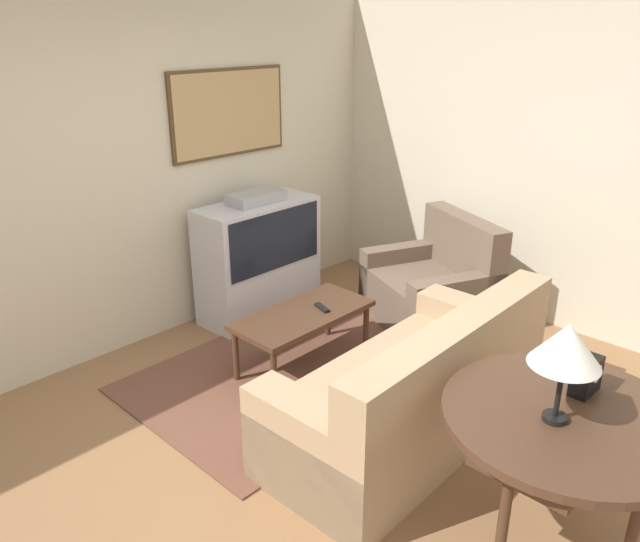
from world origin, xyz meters
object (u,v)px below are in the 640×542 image
at_px(coffee_table, 303,318).
at_px(console_table, 566,427).
at_px(couch, 414,393).
at_px(table_lamp, 567,346).
at_px(mantel_clock, 586,376).
at_px(armchair, 433,289).
at_px(tv, 259,258).

relative_size(coffee_table, console_table, 0.94).
relative_size(couch, table_lamp, 4.05).
relative_size(table_lamp, mantel_clock, 2.65).
bearing_deg(table_lamp, couch, 71.04).
xyz_separation_m(couch, mantel_clock, (-0.02, -0.97, 0.54)).
bearing_deg(mantel_clock, table_lamp, 179.86).
bearing_deg(mantel_clock, couch, 88.93).
relative_size(couch, mantel_clock, 10.74).
bearing_deg(armchair, mantel_clock, -15.01).
height_order(tv, console_table, tv).
relative_size(armchair, mantel_clock, 6.82).
bearing_deg(console_table, coffee_table, 79.36).
bearing_deg(table_lamp, console_table, -17.53).
xyz_separation_m(tv, armchair, (0.91, -1.18, -0.22)).
distance_m(couch, table_lamp, 1.32).
bearing_deg(console_table, couch, 75.95).
xyz_separation_m(couch, armchair, (1.44, 0.84, -0.02)).
bearing_deg(tv, couch, -104.60).
xyz_separation_m(console_table, table_lamp, (-0.08, 0.03, 0.44)).
distance_m(tv, mantel_clock, 3.06).
xyz_separation_m(console_table, mantel_clock, (0.23, 0.03, 0.15)).
height_order(couch, mantel_clock, mantel_clock).
distance_m(coffee_table, console_table, 2.15).
bearing_deg(console_table, armchair, 47.43).
xyz_separation_m(couch, console_table, (-0.25, -1.00, 0.39)).
relative_size(tv, table_lamp, 2.31).
bearing_deg(coffee_table, armchair, -11.04).
relative_size(tv, mantel_clock, 6.12).
xyz_separation_m(tv, couch, (-0.53, -2.02, -0.20)).
xyz_separation_m(couch, coffee_table, (0.14, 1.09, 0.08)).
bearing_deg(tv, mantel_clock, -100.32).
bearing_deg(couch, table_lamp, 69.70).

